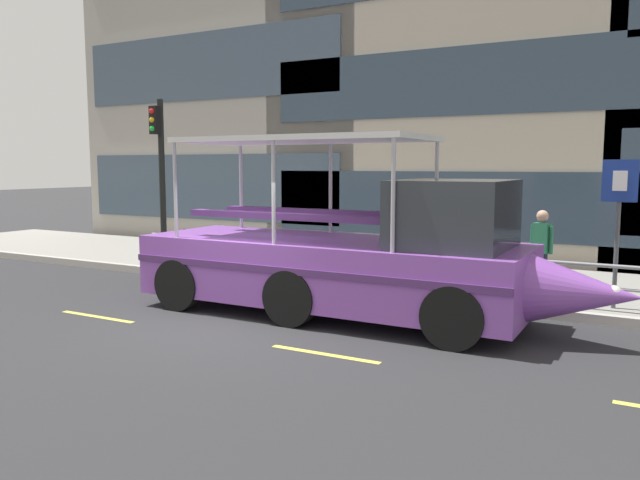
% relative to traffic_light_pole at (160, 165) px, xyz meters
% --- Properties ---
extents(ground_plane, '(120.00, 120.00, 0.00)m').
position_rel_traffic_light_pole_xyz_m(ground_plane, '(4.97, -3.71, -2.79)').
color(ground_plane, '#2B2B2D').
extents(sidewalk, '(32.00, 4.80, 0.18)m').
position_rel_traffic_light_pole_xyz_m(sidewalk, '(4.97, 1.89, -2.70)').
color(sidewalk, gray).
rests_on(sidewalk, ground_plane).
extents(curb_edge, '(32.00, 0.18, 0.18)m').
position_rel_traffic_light_pole_xyz_m(curb_edge, '(4.97, -0.60, -2.70)').
color(curb_edge, '#B2ADA3').
rests_on(curb_edge, ground_plane).
extents(lane_centreline, '(25.80, 0.12, 0.01)m').
position_rel_traffic_light_pole_xyz_m(lane_centreline, '(4.97, -4.52, -2.79)').
color(lane_centreline, '#DBD64C').
rests_on(lane_centreline, ground_plane).
extents(curb_guardrail, '(11.75, 0.09, 0.86)m').
position_rel_traffic_light_pole_xyz_m(curb_guardrail, '(5.73, -0.26, -2.04)').
color(curb_guardrail, gray).
rests_on(curb_guardrail, sidewalk).
extents(traffic_light_pole, '(0.24, 0.46, 4.33)m').
position_rel_traffic_light_pole_xyz_m(traffic_light_pole, '(0.00, 0.00, 0.00)').
color(traffic_light_pole, black).
rests_on(traffic_light_pole, sidewalk).
extents(parking_sign, '(0.60, 0.12, 2.72)m').
position_rel_traffic_light_pole_xyz_m(parking_sign, '(10.95, 0.02, -0.77)').
color(parking_sign, '#4C4F54').
rests_on(parking_sign, sidewalk).
extents(leaned_bicycle, '(1.74, 0.46, 0.96)m').
position_rel_traffic_light_pole_xyz_m(leaned_bicycle, '(0.99, 0.10, -2.24)').
color(leaned_bicycle, black).
rests_on(leaned_bicycle, sidewalk).
extents(duck_tour_boat, '(9.05, 2.49, 3.32)m').
position_rel_traffic_light_pole_xyz_m(duck_tour_boat, '(6.79, -2.26, -1.71)').
color(duck_tour_boat, purple).
rests_on(duck_tour_boat, ground_plane).
extents(pedestrian_near_bow, '(0.47, 0.29, 1.72)m').
position_rel_traffic_light_pole_xyz_m(pedestrian_near_bow, '(9.55, 0.64, -1.57)').
color(pedestrian_near_bow, '#1E2338').
rests_on(pedestrian_near_bow, sidewalk).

